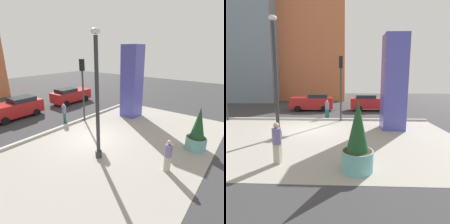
% 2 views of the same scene
% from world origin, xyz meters
% --- Properties ---
extents(ground_plane, '(60.00, 60.00, 0.00)m').
position_xyz_m(ground_plane, '(0.00, 4.00, 0.00)').
color(ground_plane, '#38383A').
extents(plaza_pavement, '(18.00, 10.00, 0.02)m').
position_xyz_m(plaza_pavement, '(0.00, -2.00, 0.00)').
color(plaza_pavement, '#9E998E').
rests_on(plaza_pavement, ground_plane).
extents(curb_strip, '(18.00, 0.24, 0.16)m').
position_xyz_m(curb_strip, '(0.00, 3.12, 0.08)').
color(curb_strip, '#B7B2A8').
rests_on(curb_strip, ground_plane).
extents(lamp_post, '(0.44, 0.44, 6.69)m').
position_xyz_m(lamp_post, '(-1.39, -1.93, 3.26)').
color(lamp_post, '#2D2D33').
rests_on(lamp_post, ground_plane).
extents(art_pillar_blue, '(1.47, 1.47, 6.19)m').
position_xyz_m(art_pillar_blue, '(5.64, 0.48, 3.10)').
color(art_pillar_blue, '#4C4CAD').
rests_on(art_pillar_blue, ground_plane).
extents(potted_plant_near_left, '(1.18, 1.18, 2.66)m').
position_xyz_m(potted_plant_near_left, '(2.95, -5.91, 1.09)').
color(potted_plant_near_left, '#6BB2B2').
rests_on(potted_plant_near_left, ground_plane).
extents(traffic_light_far_side, '(0.28, 0.42, 5.10)m').
position_xyz_m(traffic_light_far_side, '(2.07, 2.87, 3.40)').
color(traffic_light_far_side, '#333833').
rests_on(traffic_light_far_side, ground_plane).
extents(car_passing_lane, '(4.59, 2.04, 1.70)m').
position_xyz_m(car_passing_lane, '(5.17, 8.35, 0.87)').
color(car_passing_lane, red).
rests_on(car_passing_lane, ground_plane).
extents(car_curb_west, '(4.56, 2.20, 1.76)m').
position_xyz_m(car_curb_west, '(-1.10, 8.16, 0.90)').
color(car_curb_west, red).
rests_on(car_curb_west, ground_plane).
extents(pedestrian_crossing, '(0.44, 0.44, 1.69)m').
position_xyz_m(pedestrian_crossing, '(-0.21, -5.42, 0.94)').
color(pedestrian_crossing, '#B2AD9E').
rests_on(pedestrian_crossing, ground_plane).
extents(pedestrian_on_sidewalk, '(0.51, 0.51, 1.57)m').
position_xyz_m(pedestrian_on_sidewalk, '(0.86, 3.97, 0.87)').
color(pedestrian_on_sidewalk, '#236656').
rests_on(pedestrian_on_sidewalk, ground_plane).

